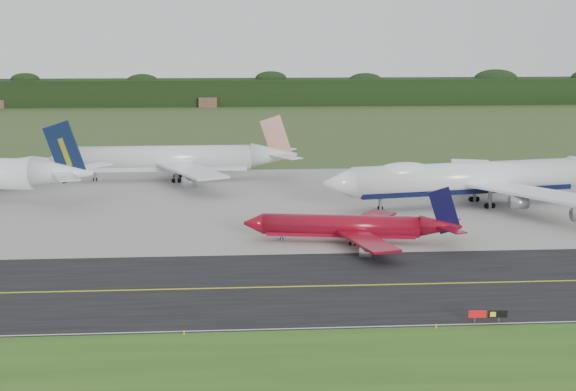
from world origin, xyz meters
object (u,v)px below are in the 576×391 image
(jet_red_737, at_px, (353,227))
(taxiway_sign, at_px, (488,314))
(jet_star_tail, at_px, (176,159))
(jet_ba_747, at_px, (477,178))

(jet_red_737, bearing_deg, taxiway_sign, -74.62)
(jet_star_tail, height_order, taxiway_sign, jet_star_tail)
(jet_ba_747, distance_m, jet_star_tail, 68.42)
(jet_red_737, relative_size, taxiway_sign, 7.75)
(jet_star_tail, xyz_separation_m, taxiway_sign, (42.65, -95.83, -3.91))
(jet_ba_747, xyz_separation_m, jet_star_tail, (-60.71, 31.55, -0.55))
(jet_ba_747, distance_m, taxiway_sign, 66.91)
(jet_red_737, xyz_separation_m, taxiway_sign, (10.33, -37.56, -1.57))
(jet_star_tail, bearing_deg, jet_red_737, -60.99)
(jet_red_737, xyz_separation_m, jet_star_tail, (-32.32, 58.27, 2.34))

